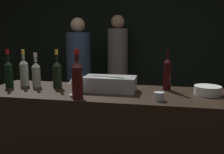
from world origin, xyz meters
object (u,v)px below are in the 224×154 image
at_px(candle_votive, 159,96).
at_px(rose_wine_bottle, 24,71).
at_px(red_wine_bottle_burgundy, 9,72).
at_px(white_wine_bottle, 36,73).
at_px(ice_bin_with_bottles, 110,83).
at_px(red_wine_bottle_black_foil, 167,72).
at_px(person_blond_tee, 118,64).
at_px(bowl_white, 208,90).
at_px(red_wine_bottle_tall, 77,78).
at_px(person_in_hoodie, 79,69).
at_px(champagne_bottle, 57,73).
at_px(wine_glass, 74,80).

xyz_separation_m(candle_votive, rose_wine_bottle, (-1.23, 0.28, 0.10)).
height_order(red_wine_bottle_burgundy, white_wine_bottle, red_wine_bottle_burgundy).
bearing_deg(ice_bin_with_bottles, red_wine_bottle_burgundy, -178.03).
xyz_separation_m(red_wine_bottle_black_foil, person_blond_tee, (-0.74, 1.72, -0.15)).
xyz_separation_m(bowl_white, rose_wine_bottle, (-1.60, 0.03, 0.10)).
height_order(bowl_white, red_wine_bottle_burgundy, red_wine_bottle_burgundy).
height_order(red_wine_bottle_burgundy, person_blond_tee, person_blond_tee).
relative_size(red_wine_bottle_tall, person_in_hoodie, 0.22).
relative_size(ice_bin_with_bottles, red_wine_bottle_tall, 1.18).
bearing_deg(white_wine_bottle, candle_votive, -13.02).
xyz_separation_m(red_wine_bottle_black_foil, rose_wine_bottle, (-1.29, -0.08, -0.02)).
xyz_separation_m(bowl_white, red_wine_bottle_black_foil, (-0.31, 0.11, 0.11)).
xyz_separation_m(champagne_bottle, person_in_hoodie, (-0.31, 1.47, -0.17)).
bearing_deg(person_blond_tee, wine_glass, -134.88).
relative_size(champagne_bottle, white_wine_bottle, 1.10).
bearing_deg(rose_wine_bottle, champagne_bottle, -4.97).
relative_size(ice_bin_with_bottles, candle_votive, 5.69).
distance_m(ice_bin_with_bottles, champagne_bottle, 0.49).
height_order(bowl_white, champagne_bottle, champagne_bottle).
bearing_deg(red_wine_bottle_tall, wine_glass, 122.36).
xyz_separation_m(red_wine_bottle_black_foil, champagne_bottle, (-0.95, -0.11, -0.02)).
bearing_deg(ice_bin_with_bottles, candle_votive, -28.87).
bearing_deg(red_wine_bottle_tall, champagne_bottle, 133.20).
distance_m(candle_votive, red_wine_bottle_burgundy, 1.35).
relative_size(red_wine_bottle_tall, white_wine_bottle, 1.19).
relative_size(bowl_white, candle_votive, 2.74).
height_order(ice_bin_with_bottles, candle_votive, ice_bin_with_bottles).
bearing_deg(champagne_bottle, rose_wine_bottle, 175.03).
height_order(red_wine_bottle_black_foil, champagne_bottle, red_wine_bottle_black_foil).
bearing_deg(person_in_hoodie, rose_wine_bottle, 113.21).
distance_m(red_wine_bottle_burgundy, champagne_bottle, 0.44).
bearing_deg(rose_wine_bottle, red_wine_bottle_black_foil, 3.70).
xyz_separation_m(person_in_hoodie, person_blond_tee, (0.52, 0.37, 0.04)).
bearing_deg(bowl_white, person_in_hoodie, 136.94).
distance_m(wine_glass, red_wine_bottle_black_foil, 0.79).
relative_size(wine_glass, person_blond_tee, 0.09).
bearing_deg(red_wine_bottle_tall, candle_votive, 6.10).
bearing_deg(candle_votive, white_wine_bottle, 166.98).
bearing_deg(white_wine_bottle, red_wine_bottle_black_foil, 5.65).
bearing_deg(person_in_hoodie, champagne_bottle, 126.24).
height_order(person_in_hoodie, person_blond_tee, person_blond_tee).
bearing_deg(candle_votive, wine_glass, 176.87).
relative_size(person_in_hoodie, person_blond_tee, 0.97).
distance_m(candle_votive, white_wine_bottle, 1.13).
height_order(candle_votive, rose_wine_bottle, rose_wine_bottle).
bearing_deg(red_wine_bottle_tall, red_wine_bottle_burgundy, 160.68).
bearing_deg(rose_wine_bottle, red_wine_bottle_burgundy, -137.40).
bearing_deg(bowl_white, candle_votive, -145.81).
distance_m(red_wine_bottle_tall, champagne_bottle, 0.44).
xyz_separation_m(candle_votive, white_wine_bottle, (-1.09, 0.25, 0.09)).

